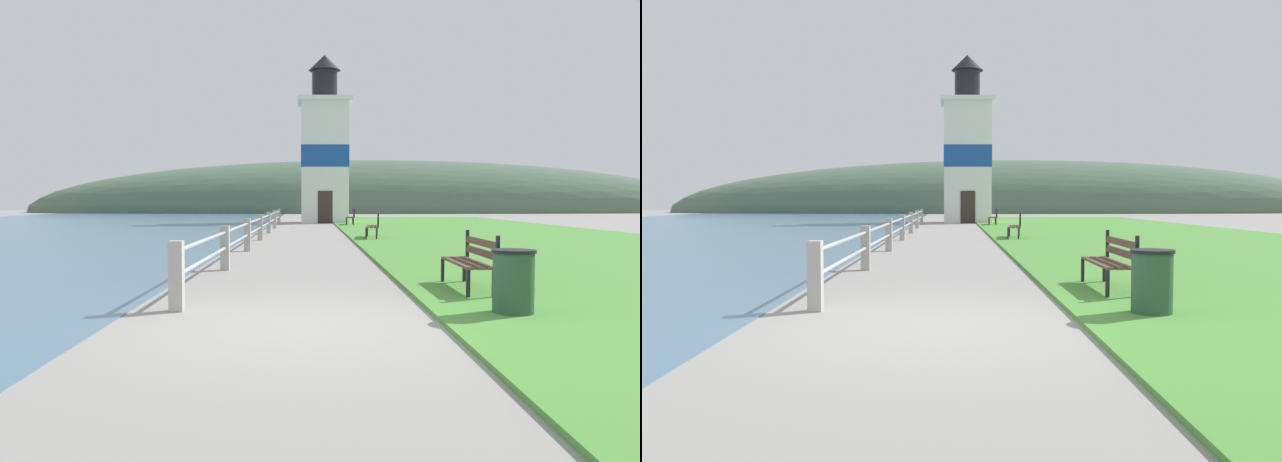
{
  "view_description": "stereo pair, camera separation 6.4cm",
  "coord_description": "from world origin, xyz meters",
  "views": [
    {
      "loc": [
        0.13,
        -7.1,
        1.45
      ],
      "look_at": [
        0.57,
        15.86,
        0.3
      ],
      "focal_mm": 35.0,
      "sensor_mm": 36.0,
      "label": 1
    },
    {
      "loc": [
        0.2,
        -7.1,
        1.45
      ],
      "look_at": [
        0.57,
        15.86,
        0.3
      ],
      "focal_mm": 35.0,
      "sensor_mm": 36.0,
      "label": 2
    }
  ],
  "objects": [
    {
      "name": "park_bench_far",
      "position": [
        2.56,
        27.81,
        0.54
      ],
      "size": [
        0.54,
        1.67,
        0.94
      ],
      "rotation": [
        0.0,
        0.0,
        3.1
      ],
      "color": "brown",
      "rests_on": "ground_plane"
    },
    {
      "name": "ground_plane",
      "position": [
        0.0,
        0.0,
        0.0
      ],
      "size": [
        160.0,
        160.0,
        0.0
      ],
      "primitive_type": "plane",
      "color": "gray"
    },
    {
      "name": "lighthouse",
      "position": [
        1.18,
        32.67,
        4.5
      ],
      "size": [
        3.37,
        3.37,
        10.59
      ],
      "color": "white",
      "rests_on": "ground_plane"
    },
    {
      "name": "seawall_railing",
      "position": [
        -1.58,
        15.22,
        0.54
      ],
      "size": [
        0.18,
        28.61,
        0.92
      ],
      "color": "#A8A399",
      "rests_on": "ground_plane"
    },
    {
      "name": "trash_bin",
      "position": [
        2.66,
        0.48,
        0.42
      ],
      "size": [
        0.54,
        0.54,
        0.84
      ],
      "color": "#2D5138",
      "rests_on": "ground_plane"
    },
    {
      "name": "distant_hillside",
      "position": [
        8.0,
        64.63,
        0.0
      ],
      "size": [
        80.0,
        16.0,
        12.0
      ],
      "color": "#4C6651",
      "rests_on": "ground_plane"
    },
    {
      "name": "grass_verge",
      "position": [
        7.68,
        17.31,
        0.03
      ],
      "size": [
        12.0,
        51.94,
        0.06
      ],
      "color": "#4C8E38",
      "rests_on": "ground_plane"
    },
    {
      "name": "park_bench_midway",
      "position": [
        2.56,
        15.73,
        0.54
      ],
      "size": [
        0.7,
        2.01,
        0.94
      ],
      "rotation": [
        0.0,
        0.0,
        3.02
      ],
      "color": "brown",
      "rests_on": "ground_plane"
    },
    {
      "name": "park_bench_near",
      "position": [
        2.7,
        2.57,
        0.54
      ],
      "size": [
        0.48,
        1.76,
        0.94
      ],
      "rotation": [
        0.0,
        0.0,
        3.14
      ],
      "color": "brown",
      "rests_on": "ground_plane"
    }
  ]
}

